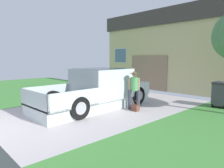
{
  "coord_description": "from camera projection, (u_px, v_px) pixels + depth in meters",
  "views": [
    {
      "loc": [
        6.51,
        -1.28,
        2.09
      ],
      "look_at": [
        0.06,
        4.77,
        0.98
      ],
      "focal_mm": 33.13,
      "sensor_mm": 36.0,
      "label": 1
    }
  ],
  "objects": [
    {
      "name": "house_with_garage",
      "position": [
        176.0,
        51.0,
        15.15
      ],
      "size": [
        8.99,
        5.67,
        5.14
      ],
      "color": "#CBBE84",
      "rests_on": "ground"
    },
    {
      "name": "pickup_truck",
      "position": [
        100.0,
        90.0,
        8.88
      ],
      "size": [
        2.27,
        5.32,
        1.65
      ],
      "rotation": [
        0.0,
        0.0,
        0.04
      ],
      "color": "silver",
      "rests_on": "ground"
    },
    {
      "name": "wheeled_trash_bin",
      "position": [
        221.0,
        94.0,
        8.81
      ],
      "size": [
        0.6,
        0.72,
        1.09
      ],
      "color": "#424247",
      "rests_on": "ground"
    },
    {
      "name": "person_with_hat",
      "position": [
        134.0,
        88.0,
        8.39
      ],
      "size": [
        0.39,
        0.41,
        1.59
      ],
      "rotation": [
        0.0,
        0.0,
        -2.3
      ],
      "color": "#333842",
      "rests_on": "ground"
    },
    {
      "name": "handbag",
      "position": [
        135.0,
        108.0,
        8.19
      ],
      "size": [
        0.29,
        0.17,
        0.43
      ],
      "color": "brown",
      "rests_on": "ground"
    }
  ]
}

